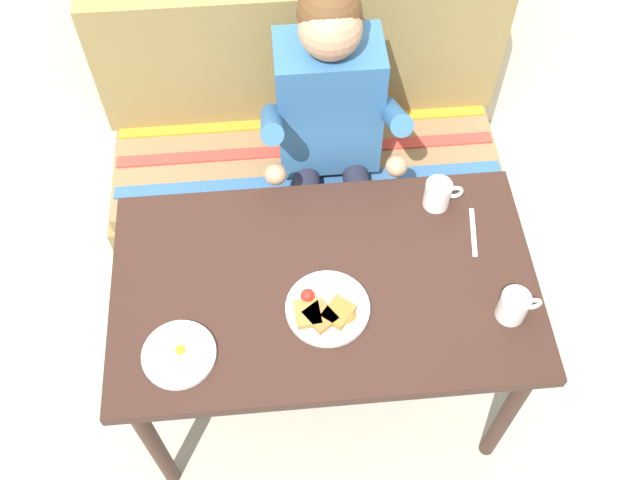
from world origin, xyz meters
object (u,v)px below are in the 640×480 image
Objects in this scene: plate_breakfast at (326,309)px; fork at (473,232)px; table at (325,296)px; coffee_mug at (514,306)px; plate_eggs at (179,354)px; couch at (306,164)px; person at (330,123)px; coffee_mug_second at (438,194)px.

plate_breakfast is 0.51m from fork.
table is 0.48m from fork.
plate_eggs is at bearing -177.22° from coffee_mug.
couch is at bearing 118.63° from coffee_mug.
plate_breakfast is at bearing 174.15° from coffee_mug.
table is 0.14m from plate_breakfast.
couch is 0.45m from person.
coffee_mug is at bearing -61.37° from couch.
couch is 8.47× the size of fork.
fork is at bearing -50.62° from person.
coffee_mug_second is at bearing 34.11° from table.
coffee_mug_second is (0.36, 0.25, 0.13)m from table.
person is 7.13× the size of fork.
couch is (0.00, 0.76, -0.32)m from table.
table is at bearing -145.89° from coffee_mug_second.
person reaches higher than plate_breakfast.
coffee_mug is at bearing -72.42° from fork.
person is at bearing 58.55° from plate_eggs.
coffee_mug is (0.42, -0.74, 0.04)m from person.
coffee_mug is 0.28m from fork.
coffee_mug is at bearing -16.34° from table.
coffee_mug_second reaches higher than plate_eggs.
plate_eggs is (-0.40, -0.19, 0.09)m from table.
couch is 0.88m from fork.
plate_eggs is 1.67× the size of coffee_mug.
person is at bearing 83.49° from plate_breakfast.
person reaches higher than fork.
coffee_mug is (0.50, -0.91, 0.45)m from couch.
plate_eggs is 1.16× the size of fork.
plate_eggs is (-0.48, -0.78, -0.00)m from person.
person is 0.45m from coffee_mug_second.
table is 0.60m from person.
person is 10.27× the size of coffee_mug.
table is 0.46m from coffee_mug_second.
couch is 6.20× the size of plate_breakfast.
plate_eggs is at bearing -151.42° from fork.
couch is 7.30× the size of plate_eggs.
coffee_mug_second is at bearing 29.59° from plate_eggs.
couch is 12.20× the size of coffee_mug_second.
coffee_mug is 1.00× the size of coffee_mug_second.
fork is at bearing -54.62° from couch.
plate_eggs reaches higher than table.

